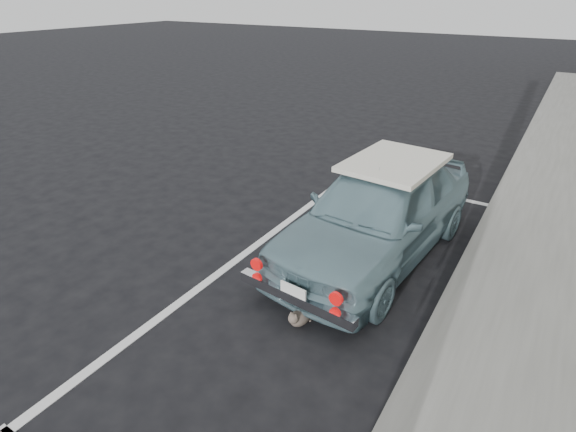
% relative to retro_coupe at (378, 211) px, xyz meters
% --- Properties ---
extents(sidewalk, '(2.80, 40.00, 0.15)m').
position_rel_retro_coupe_xyz_m(sidewalk, '(2.54, -1.94, -0.60)').
color(sidewalk, slate).
rests_on(sidewalk, ground).
extents(pline_front, '(3.00, 0.12, 0.01)m').
position_rel_retro_coupe_xyz_m(pline_front, '(-0.16, 2.56, -0.68)').
color(pline_front, silver).
rests_on(pline_front, ground).
extents(pline_side, '(0.12, 7.00, 0.01)m').
position_rel_retro_coupe_xyz_m(pline_side, '(-1.56, -0.94, -0.68)').
color(pline_side, silver).
rests_on(pline_side, ground).
extents(retro_coupe, '(1.92, 4.07, 1.34)m').
position_rel_retro_coupe_xyz_m(retro_coupe, '(0.00, 0.00, 0.00)').
color(retro_coupe, '#6C909B').
rests_on(retro_coupe, ground).
extents(cat, '(0.22, 0.45, 0.24)m').
position_rel_retro_coupe_xyz_m(cat, '(-0.13, -1.88, -0.57)').
color(cat, '#796D5C').
rests_on(cat, ground).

